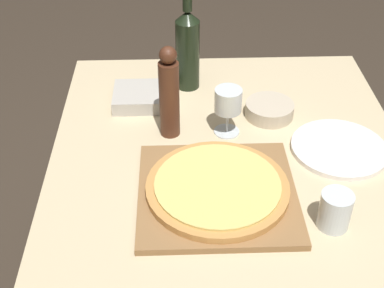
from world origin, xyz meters
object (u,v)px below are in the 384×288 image
(pizza, at_px, (217,187))
(small_bowl, at_px, (269,110))
(wine_bottle, at_px, (188,48))
(pepper_mill, at_px, (169,94))
(wine_glass, at_px, (230,103))

(pizza, distance_m, small_bowl, 0.38)
(wine_bottle, distance_m, small_bowl, 0.32)
(pizza, height_order, small_bowl, same)
(pizza, relative_size, pepper_mill, 1.29)
(pizza, distance_m, wine_bottle, 0.53)
(pizza, relative_size, wine_bottle, 1.02)
(pizza, distance_m, pepper_mill, 0.30)
(pizza, distance_m, wine_glass, 0.27)
(pepper_mill, xyz_separation_m, wine_glass, (0.16, -0.00, -0.03))
(pizza, xyz_separation_m, small_bowl, (0.18, 0.34, -0.01))
(wine_bottle, distance_m, pepper_mill, 0.26)
(small_bowl, bearing_deg, pepper_mill, -165.42)
(small_bowl, bearing_deg, wine_glass, -148.63)
(pepper_mill, height_order, small_bowl, pepper_mill)
(pepper_mill, bearing_deg, pizza, -66.77)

